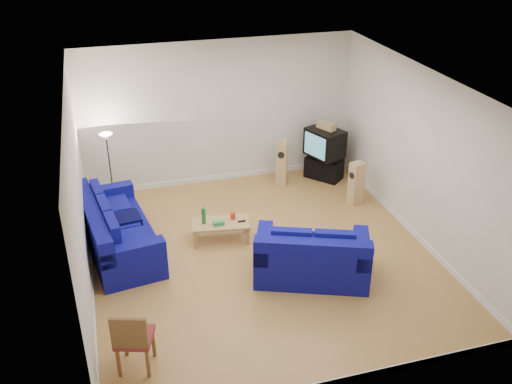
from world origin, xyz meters
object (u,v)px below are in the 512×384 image
object	(u,v)px
sofa_three_seat	(115,233)
coffee_table	(221,225)
tv_stand	(324,168)
sofa_loveseat	(312,260)
television	(325,143)

from	to	relation	value
sofa_three_seat	coffee_table	distance (m)	1.93
sofa_three_seat	tv_stand	size ratio (longest dim) A/B	3.28
sofa_loveseat	television	xyz separation A→B (m)	(1.63, 3.49, 0.54)
coffee_table	sofa_loveseat	bearing A→B (deg)	-52.73
sofa_loveseat	coffee_table	bearing A→B (deg)	148.96
coffee_table	tv_stand	bearing A→B (deg)	34.21
coffee_table	tv_stand	world-z (taller)	tv_stand
coffee_table	sofa_three_seat	bearing A→B (deg)	174.09
sofa_three_seat	tv_stand	bearing A→B (deg)	101.85
television	sofa_three_seat	bearing A→B (deg)	-91.95
tv_stand	television	xyz separation A→B (m)	(-0.04, -0.05, 0.65)
sofa_loveseat	tv_stand	distance (m)	3.92
sofa_loveseat	coffee_table	xyz separation A→B (m)	(-1.21, 1.59, -0.03)
sofa_three_seat	coffee_table	bearing A→B (deg)	75.84
sofa_three_seat	television	bearing A→B (deg)	101.43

